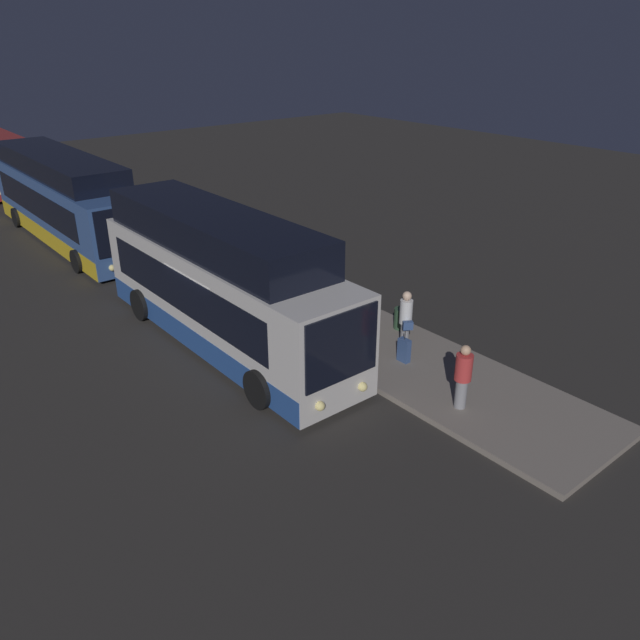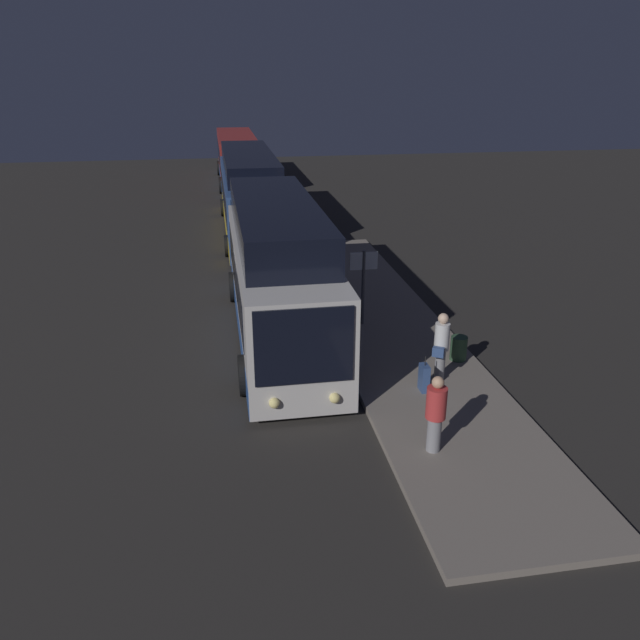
# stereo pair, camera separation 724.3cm
# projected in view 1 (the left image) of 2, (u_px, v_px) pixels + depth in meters

# --- Properties ---
(ground) EXTENTS (80.00, 80.00, 0.00)m
(ground) POSITION_uv_depth(u_px,v_px,m) (226.00, 346.00, 18.39)
(ground) COLOR #2B2826
(platform) EXTENTS (20.00, 3.53, 0.15)m
(platform) POSITION_uv_depth(u_px,v_px,m) (314.00, 313.00, 20.30)
(platform) COLOR slate
(platform) RESTS_ON ground
(bus_lead) EXTENTS (10.38, 2.73, 3.91)m
(bus_lead) POSITION_uv_depth(u_px,v_px,m) (222.00, 288.00, 17.90)
(bus_lead) COLOR silver
(bus_lead) RESTS_ON ground
(bus_second) EXTENTS (12.21, 2.78, 3.70)m
(bus_second) POSITION_uv_depth(u_px,v_px,m) (66.00, 203.00, 26.88)
(bus_second) COLOR #33518C
(bus_second) RESTS_ON ground
(passenger_boarding) EXTENTS (0.62, 0.56, 1.75)m
(passenger_boarding) POSITION_uv_depth(u_px,v_px,m) (406.00, 318.00, 17.52)
(passenger_boarding) COLOR gray
(passenger_boarding) RESTS_ON platform
(passenger_waiting) EXTENTS (0.52, 0.52, 1.67)m
(passenger_waiting) POSITION_uv_depth(u_px,v_px,m) (463.00, 375.00, 14.78)
(passenger_waiting) COLOR gray
(passenger_waiting) RESTS_ON platform
(suitcase) EXTENTS (0.35, 0.19, 0.91)m
(suitcase) POSITION_uv_depth(u_px,v_px,m) (404.00, 350.00, 17.08)
(suitcase) COLOR #334C7F
(suitcase) RESTS_ON platform
(sign_post) EXTENTS (0.10, 0.83, 2.29)m
(sign_post) POSITION_uv_depth(u_px,v_px,m) (292.00, 270.00, 19.39)
(sign_post) COLOR #4C4C51
(sign_post) RESTS_ON platform
(trash_bin) EXTENTS (0.44, 0.44, 0.65)m
(trash_bin) POSITION_uv_depth(u_px,v_px,m) (401.00, 318.00, 18.99)
(trash_bin) COLOR #2D4C33
(trash_bin) RESTS_ON platform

